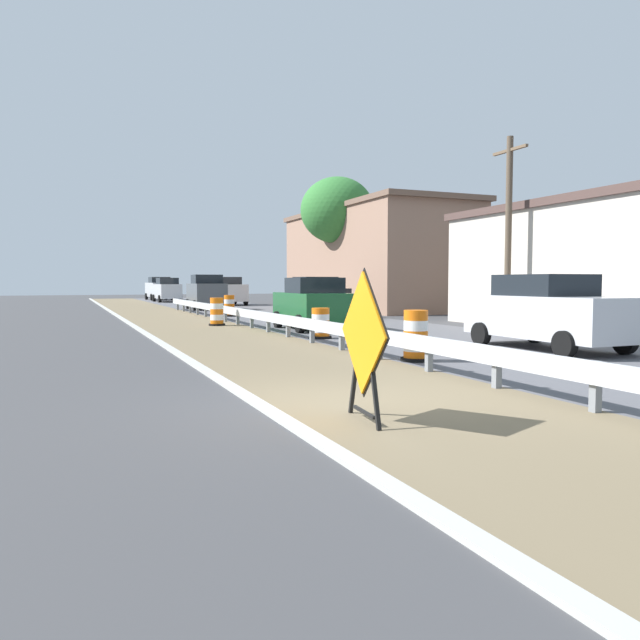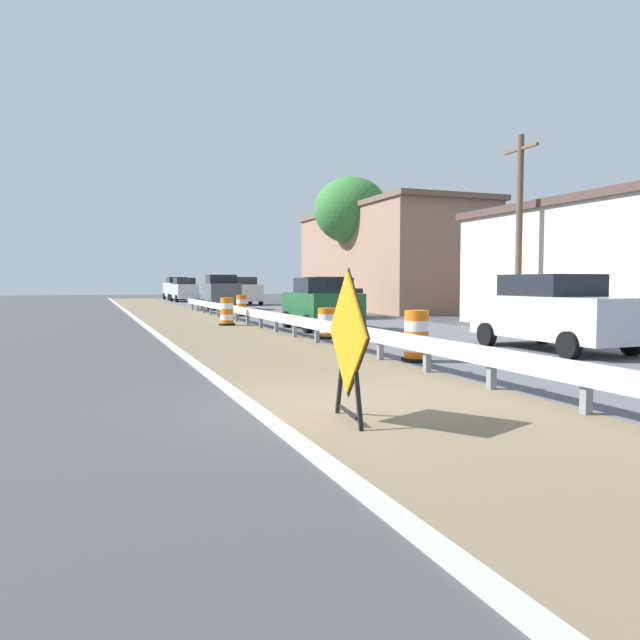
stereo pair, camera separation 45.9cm
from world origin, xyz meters
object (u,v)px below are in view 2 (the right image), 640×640
traffic_barrel_nearest (416,338)px  car_trailing_near_lane (244,291)px  warning_sign_diamond (348,339)px  car_mid_far_lane (328,297)px  traffic_barrel_close (327,325)px  utility_pole_near (519,229)px  traffic_barrel_mid (227,313)px  car_distant_a (554,312)px  car_trailing_far_lane (177,288)px  car_lead_near_lane (322,304)px  car_lead_far_lane (184,290)px  traffic_barrel_far (242,307)px  car_distant_b (221,292)px

traffic_barrel_nearest → car_trailing_near_lane: size_ratio=0.24×
warning_sign_diamond → car_mid_far_lane: bearing=-104.5°
traffic_barrel_close → utility_pole_near: utility_pole_near is taller
traffic_barrel_mid → car_distant_a: bearing=-63.4°
traffic_barrel_mid → car_trailing_far_lane: bearing=85.4°
car_trailing_near_lane → car_mid_far_lane: (-0.03, -17.66, -0.06)m
warning_sign_diamond → utility_pole_near: utility_pole_near is taller
car_lead_near_lane → car_trailing_near_lane: size_ratio=0.87×
warning_sign_diamond → car_lead_far_lane: car_lead_far_lane is taller
car_lead_near_lane → utility_pole_near: bearing=-109.4°
car_lead_far_lane → utility_pole_near: 37.57m
traffic_barrel_mid → car_trailing_far_lane: 37.10m
car_trailing_near_lane → car_lead_far_lane: (-3.24, 9.18, -0.01)m
warning_sign_diamond → car_trailing_near_lane: bearing=-95.5°
car_distant_a → car_trailing_far_lane: bearing=-176.1°
warning_sign_diamond → traffic_barrel_close: 11.41m
traffic_barrel_mid → utility_pole_near: size_ratio=0.16×
traffic_barrel_far → car_mid_far_lane: size_ratio=0.25×
traffic_barrel_mid → car_trailing_near_lane: bearing=74.4°
car_mid_far_lane → traffic_barrel_mid: bearing=-55.5°
traffic_barrel_nearest → car_distant_a: size_ratio=0.24×
traffic_barrel_far → car_lead_far_lane: car_lead_far_lane is taller
traffic_barrel_nearest → car_lead_near_lane: car_lead_near_lane is taller
utility_pole_near → warning_sign_diamond: bearing=-135.9°
traffic_barrel_far → traffic_barrel_close: bearing=-91.9°
traffic_barrel_nearest → car_distant_b: bearing=87.4°
traffic_barrel_close → traffic_barrel_mid: size_ratio=0.85×
traffic_barrel_nearest → utility_pole_near: size_ratio=0.16×
traffic_barrel_close → car_trailing_far_lane: size_ratio=0.20×
traffic_barrel_mid → utility_pole_near: bearing=-32.5°
traffic_barrel_mid → traffic_barrel_nearest: bearing=-83.2°
car_lead_near_lane → car_lead_far_lane: bearing=2.3°
traffic_barrel_mid → car_distant_a: car_distant_a is taller
car_lead_near_lane → car_lead_far_lane: size_ratio=0.92×
warning_sign_diamond → car_lead_near_lane: warning_sign_diamond is taller
car_mid_far_lane → traffic_barrel_close: bearing=-20.7°
car_trailing_far_lane → car_distant_b: car_trailing_far_lane is taller
car_lead_far_lane → car_distant_a: size_ratio=0.95×
car_distant_b → warning_sign_diamond: bearing=172.6°
car_lead_far_lane → car_distant_b: car_distant_b is taller
car_mid_far_lane → utility_pole_near: utility_pole_near is taller
traffic_barrel_close → car_distant_a: bearing=-50.1°
car_lead_far_lane → car_trailing_far_lane: size_ratio=0.93×
traffic_barrel_nearest → car_mid_far_lane: size_ratio=0.26×
utility_pole_near → car_distant_a: bearing=-121.2°
car_trailing_far_lane → car_distant_a: (3.03, -48.94, -0.13)m
warning_sign_diamond → car_trailing_far_lane: bearing=-89.0°
car_trailing_near_lane → traffic_barrel_mid: bearing=-16.1°
car_lead_near_lane → car_trailing_far_lane: bearing=2.1°
traffic_barrel_close → utility_pole_near: 8.56m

